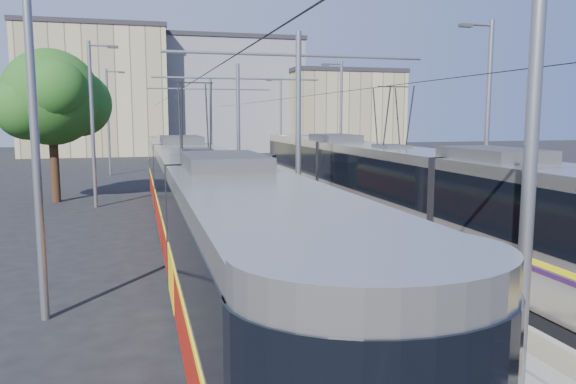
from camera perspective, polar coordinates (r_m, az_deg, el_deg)
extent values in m
plane|color=black|center=(12.88, 11.14, -12.55)|extent=(160.00, 160.00, 0.00)
cube|color=gray|center=(28.66, -3.94, -0.94)|extent=(4.00, 50.00, 0.30)
cube|color=gray|center=(28.40, -6.81, -0.74)|extent=(0.70, 50.00, 0.01)
cube|color=gray|center=(28.95, -1.12, -0.53)|extent=(0.70, 50.00, 0.01)
cube|color=gray|center=(28.19, -12.59, -1.53)|extent=(0.07, 70.00, 0.03)
cube|color=gray|center=(28.28, -9.68, -1.43)|extent=(0.07, 70.00, 0.03)
cube|color=gray|center=(29.36, 1.59, -0.99)|extent=(0.07, 70.00, 0.03)
cube|color=gray|center=(29.80, 4.24, -0.88)|extent=(0.07, 70.00, 0.03)
cube|color=black|center=(18.95, -9.17, -5.31)|extent=(2.30, 30.18, 0.40)
cube|color=beige|center=(18.66, -9.28, -0.36)|extent=(2.40, 28.58, 2.90)
cube|color=black|center=(18.60, -9.31, 1.16)|extent=(2.43, 28.58, 1.30)
cube|color=yellow|center=(18.72, -9.25, -1.57)|extent=(2.43, 28.58, 0.12)
cube|color=#A61409|center=(18.80, -9.22, -3.08)|extent=(2.42, 28.58, 1.10)
cube|color=#2D2D30|center=(18.51, -9.38, 4.55)|extent=(1.68, 3.00, 0.30)
cube|color=black|center=(21.39, 10.28, -3.85)|extent=(2.30, 30.28, 0.40)
cube|color=beige|center=(21.13, 10.38, 0.54)|extent=(2.40, 28.68, 2.90)
cube|color=black|center=(21.07, 10.41, 1.89)|extent=(2.43, 28.68, 1.30)
cube|color=yellow|center=(21.18, 10.36, -0.54)|extent=(2.43, 28.68, 0.12)
cube|color=#2D1241|center=(21.20, 10.35, -0.94)|extent=(2.43, 28.68, 0.10)
cube|color=#2D2D30|center=(20.99, 10.49, 4.88)|extent=(1.68, 3.00, 0.30)
cylinder|color=slate|center=(8.73, 23.41, 3.00)|extent=(0.20, 0.20, 7.00)
cylinder|color=slate|center=(19.59, 1.05, 5.84)|extent=(0.20, 0.20, 7.00)
cylinder|color=slate|center=(19.69, 1.07, 13.71)|extent=(9.20, 0.10, 0.10)
cylinder|color=slate|center=(31.30, -5.06, 6.48)|extent=(0.20, 0.20, 7.00)
cylinder|color=slate|center=(31.36, -5.12, 11.41)|extent=(9.20, 0.10, 0.10)
cylinder|color=slate|center=(43.17, -7.84, 6.74)|extent=(0.20, 0.20, 7.00)
cylinder|color=slate|center=(43.21, -7.91, 10.32)|extent=(9.20, 0.10, 0.10)
cylinder|color=black|center=(27.90, -11.43, 9.82)|extent=(0.02, 70.00, 0.02)
cylinder|color=black|center=(29.27, 3.00, 9.84)|extent=(0.02, 70.00, 0.02)
cylinder|color=slate|center=(13.00, -24.34, 5.15)|extent=(0.18, 0.18, 8.00)
cylinder|color=slate|center=(28.90, -19.26, 6.39)|extent=(0.18, 0.18, 8.00)
cube|color=#2D2D30|center=(29.03, -17.36, 13.89)|extent=(0.50, 0.22, 0.12)
cylinder|color=slate|center=(44.87, -17.78, 6.74)|extent=(0.18, 0.18, 8.00)
cube|color=#2D2D30|center=(44.96, -16.55, 11.57)|extent=(0.50, 0.22, 0.12)
cylinder|color=slate|center=(22.83, 19.57, 6.16)|extent=(0.18, 0.18, 8.00)
cube|color=#2D2D30|center=(22.47, 17.61, 15.83)|extent=(0.50, 0.22, 0.12)
cylinder|color=slate|center=(37.14, 5.39, 6.96)|extent=(0.18, 0.18, 8.00)
cube|color=#2D2D30|center=(36.92, 3.83, 12.80)|extent=(0.50, 0.22, 0.12)
cylinder|color=slate|center=(52.44, -0.74, 7.17)|extent=(0.18, 0.18, 8.00)
cube|color=#2D2D30|center=(52.28, -1.94, 11.28)|extent=(0.50, 0.22, 0.12)
cube|color=black|center=(26.41, -2.05, 1.25)|extent=(0.99, 1.19, 2.36)
cube|color=black|center=(26.39, -2.05, 1.58)|extent=(1.04, 1.24, 1.23)
cylinder|color=#382314|center=(31.58, -22.59, 1.99)|extent=(0.45, 0.45, 3.27)
sphere|color=#134516|center=(31.48, -22.95, 8.85)|extent=(4.90, 4.90, 4.90)
sphere|color=#134516|center=(32.14, -20.53, 8.38)|extent=(3.47, 3.47, 3.47)
cube|color=tan|center=(71.02, -18.95, 9.43)|extent=(16.00, 12.00, 14.30)
cube|color=#262328|center=(71.69, -19.21, 15.34)|extent=(16.32, 12.24, 0.50)
cube|color=slate|center=(75.73, -6.40, 9.48)|extent=(18.00, 14.00, 13.85)
cube|color=#262328|center=(76.30, -6.48, 14.87)|extent=(18.36, 14.28, 0.50)
cube|color=tan|center=(73.36, 5.33, 7.98)|extent=(14.00, 10.00, 9.83)
cube|color=#262328|center=(73.58, 5.38, 12.01)|extent=(14.28, 10.20, 0.50)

